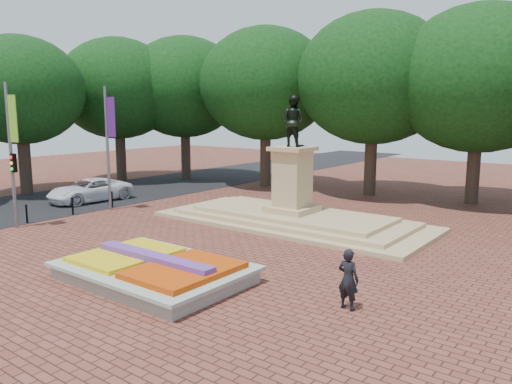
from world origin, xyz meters
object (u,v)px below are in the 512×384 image
flower_bed (155,269)px  monument (292,206)px  van (90,190)px  pedestrian (348,279)px

flower_bed → monument: (-1.03, 10.00, 0.50)m
van → pedestrian: 21.54m
flower_bed → monument: 10.07m
pedestrian → van: bearing=-10.9°
flower_bed → pedestrian: pedestrian is taller
pedestrian → monument: bearing=-44.1°
flower_bed → pedestrian: (6.34, 1.74, 0.53)m
pedestrian → flower_bed: bearing=19.5°
flower_bed → pedestrian: 6.59m
monument → flower_bed: bearing=-84.1°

